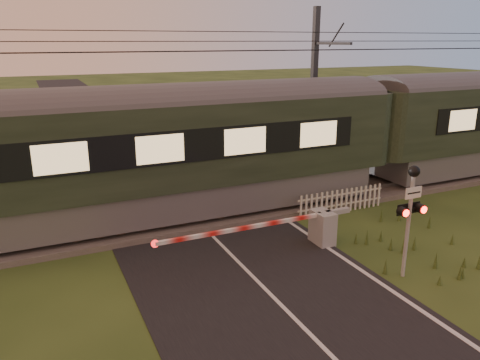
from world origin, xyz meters
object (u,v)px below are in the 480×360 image
boom_gate (315,227)px  catenary_mast (314,93)px  crossing_signal (411,202)px  picket_fence (341,201)px  train (367,131)px

boom_gate → catenary_mast: 7.78m
catenary_mast → crossing_signal: bearing=-107.6°
crossing_signal → picket_fence: size_ratio=0.84×
crossing_signal → picket_fence: 4.96m
train → boom_gate: (-4.87, -3.82, -1.82)m
crossing_signal → picket_fence: (1.35, 4.50, -1.60)m
train → crossing_signal: train is taller
boom_gate → picket_fence: (2.37, 1.92, -0.14)m
boom_gate → train: bearing=38.1°
train → picket_fence: bearing=-142.8°
boom_gate → picket_fence: size_ratio=1.72×
boom_gate → picket_fence: boom_gate is taller
crossing_signal → catenary_mast: bearing=72.4°
catenary_mast → train: bearing=-63.7°
boom_gate → crossing_signal: crossing_signal is taller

